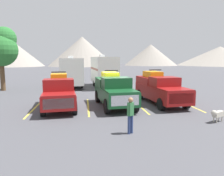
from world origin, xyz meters
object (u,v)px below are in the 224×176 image
object	(u,v)px
camper_trailer_b	(104,70)
dog	(217,114)
pickup_truck_a	(59,92)
camper_trailer_a	(71,71)
pickup_truck_b	(114,90)
person_a	(130,113)
pickup_truck_c	(159,88)

from	to	relation	value
camper_trailer_b	dog	size ratio (longest dim) A/B	8.41
camper_trailer_b	dog	xyz separation A→B (m)	(4.81, -15.32, -1.61)
pickup_truck_a	camper_trailer_a	world-z (taller)	camper_trailer_a
camper_trailer_a	dog	distance (m)	17.72
camper_trailer_a	pickup_truck_b	bearing A→B (deg)	-70.87
camper_trailer_b	person_a	distance (m)	16.46
camper_trailer_a	camper_trailer_b	world-z (taller)	camper_trailer_b
pickup_truck_a	person_a	distance (m)	6.86
pickup_truck_b	dog	distance (m)	6.94
pickup_truck_a	dog	world-z (taller)	pickup_truck_a
camper_trailer_b	person_a	bearing A→B (deg)	-90.90
pickup_truck_c	dog	world-z (taller)	pickup_truck_c
person_a	pickup_truck_a	bearing A→B (deg)	124.19
pickup_truck_a	camper_trailer_a	bearing A→B (deg)	88.94
pickup_truck_a	dog	size ratio (longest dim) A/B	5.62
camper_trailer_a	camper_trailer_b	xyz separation A→B (m)	(3.91, -0.03, 0.08)
camper_trailer_a	dog	size ratio (longest dim) A/B	7.95
camper_trailer_a	person_a	xyz separation A→B (m)	(3.66, -16.45, -1.01)
pickup_truck_a	pickup_truck_b	bearing A→B (deg)	2.13
pickup_truck_a	pickup_truck_c	distance (m)	7.61
camper_trailer_a	person_a	size ratio (longest dim) A/B	4.47
pickup_truck_a	person_a	world-z (taller)	pickup_truck_a
pickup_truck_b	pickup_truck_c	xyz separation A→B (m)	(3.69, 0.58, -0.03)
pickup_truck_c	person_a	world-z (taller)	pickup_truck_c
camper_trailer_b	dog	distance (m)	16.14
pickup_truck_b	pickup_truck_c	distance (m)	3.74
pickup_truck_c	dog	bearing A→B (deg)	-75.69
pickup_truck_b	camper_trailer_a	size ratio (longest dim) A/B	0.73
pickup_truck_c	camper_trailer_b	xyz separation A→B (m)	(-3.46, 10.02, 0.90)
pickup_truck_b	person_a	size ratio (longest dim) A/B	3.25
pickup_truck_b	camper_trailer_a	bearing A→B (deg)	109.13
camper_trailer_a	pickup_truck_c	bearing A→B (deg)	-53.70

